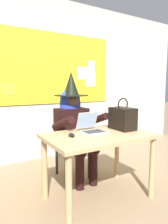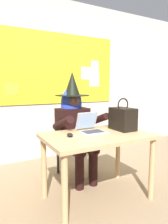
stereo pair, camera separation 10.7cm
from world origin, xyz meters
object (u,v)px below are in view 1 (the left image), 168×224
chair_at_desk (70,141)px  desk_main (99,143)px  person_costumed (74,121)px  computer_mouse (72,135)px  laptop (91,128)px  handbag (123,118)px

chair_at_desk → desk_main: bearing=2.1°
person_costumed → computer_mouse: bearing=-31.7°
desk_main → chair_at_desk: bearing=88.6°
person_costumed → laptop: size_ratio=4.87×
chair_at_desk → laptop: laptop is taller
desk_main → computer_mouse: bearing=170.8°
laptop → handbag: bearing=-12.3°
handbag → computer_mouse: bearing=179.5°
desk_main → chair_at_desk: 0.73m
laptop → computer_mouse: 0.31m
desk_main → computer_mouse: 0.33m
desk_main → person_costumed: bearing=88.7°
chair_at_desk → person_costumed: size_ratio=0.61×
chair_at_desk → computer_mouse: chair_at_desk is taller
desk_main → computer_mouse: computer_mouse is taller
laptop → computer_mouse: (-0.29, -0.08, -0.03)m
desk_main → handbag: (0.38, 0.04, 0.24)m
desk_main → handbag: 0.45m
handbag → laptop: bearing=167.2°
desk_main → laptop: (-0.01, 0.13, 0.15)m
person_costumed → computer_mouse: 0.64m
computer_mouse → handbag: bearing=10.5°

